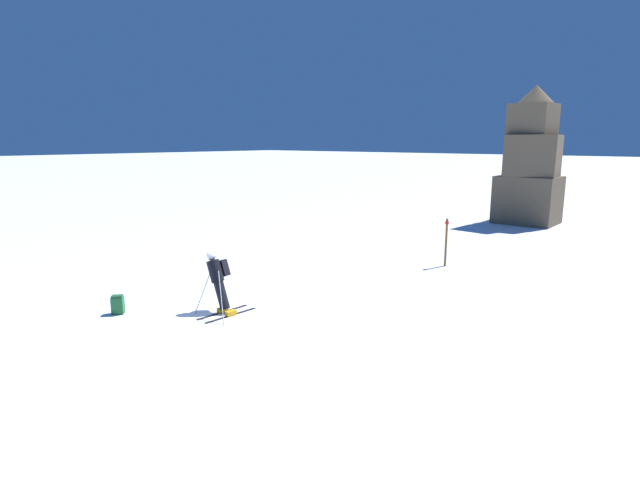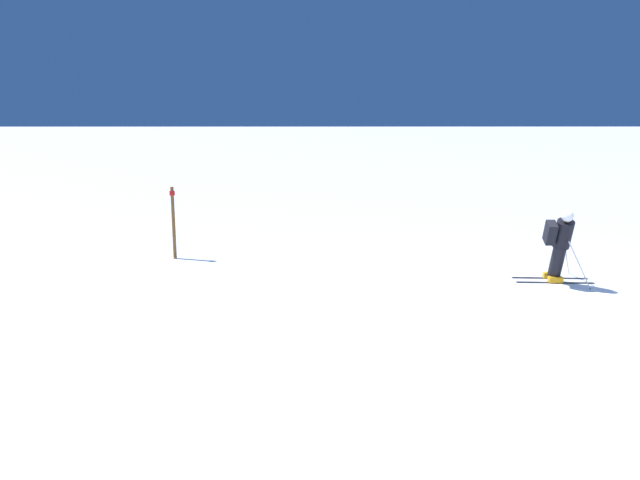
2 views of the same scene
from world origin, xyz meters
The scene contains 3 objects.
ground_plane centered at (0.00, 0.00, 0.00)m, with size 300.00×300.00×0.00m, color white.
skier centered at (0.46, 0.05, 0.88)m, with size 1.36×1.60×1.63m.
trail_marker centered at (2.90, 8.34, 0.96)m, with size 0.13×0.13×1.73m.
Camera 2 is at (-11.74, 4.97, 3.44)m, focal length 35.00 mm.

